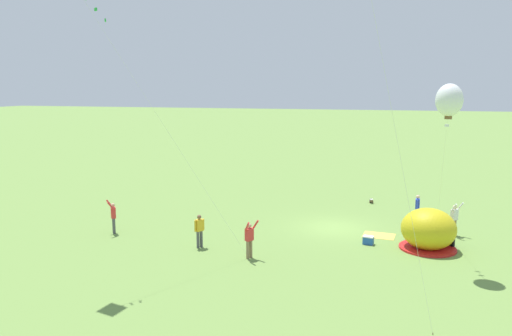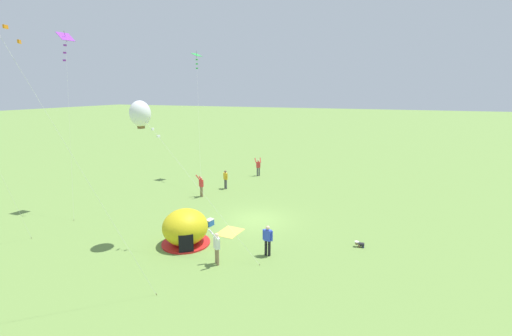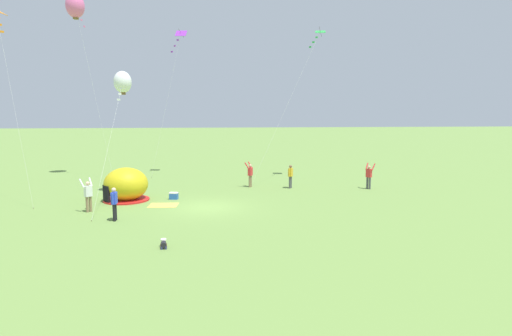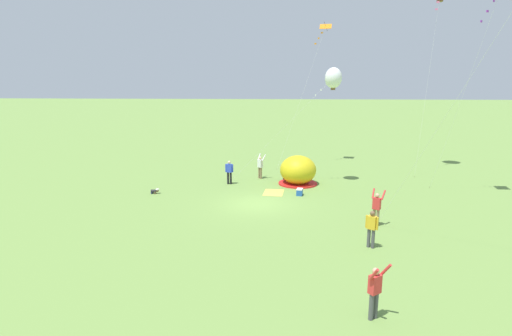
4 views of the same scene
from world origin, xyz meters
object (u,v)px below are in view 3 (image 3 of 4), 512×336
at_px(cooler_box, 174,196).
at_px(person_strolling, 369,175).
at_px(kite_purple, 180,38).
at_px(kite_green, 318,37).
at_px(person_flying_kite, 250,174).
at_px(kite_white, 123,82).
at_px(person_watching_sky, 290,175).
at_px(toddler_crawling, 164,243).
at_px(kite_pink, 75,6).
at_px(popup_tent, 126,185).
at_px(person_near_tent, 114,202).
at_px(person_arms_raised, 88,194).

height_order(cooler_box, person_strolling, person_strolling).
relative_size(kite_purple, kite_green, 1.02).
bearing_deg(person_flying_kite, kite_white, -170.56).
height_order(person_watching_sky, kite_purple, kite_purple).
relative_size(person_strolling, kite_purple, 0.15).
bearing_deg(toddler_crawling, kite_green, 56.71).
distance_m(cooler_box, person_watching_sky, 8.77).
xyz_separation_m(toddler_crawling, kite_purple, (-0.30, 20.62, 11.90)).
bearing_deg(kite_pink, person_flying_kite, -27.08).
bearing_deg(popup_tent, person_flying_kite, 24.33).
bearing_deg(cooler_box, popup_tent, -179.37).
bearing_deg(popup_tent, kite_purple, 75.15).
relative_size(person_watching_sky, kite_pink, 0.11).
distance_m(toddler_crawling, person_flying_kite, 14.26).
xyz_separation_m(person_watching_sky, person_near_tent, (-10.84, -7.85, 0.00)).
xyz_separation_m(cooler_box, person_strolling, (13.85, 1.80, 0.78)).
relative_size(toddler_crawling, person_flying_kite, 0.29).
bearing_deg(kite_pink, kite_purple, 1.42).
bearing_deg(popup_tent, kite_green, 26.99).
bearing_deg(person_watching_sky, cooler_box, -160.85).
distance_m(popup_tent, kite_pink, 18.14).
bearing_deg(kite_purple, person_flying_kite, -53.74).
height_order(person_watching_sky, kite_pink, kite_pink).
xyz_separation_m(person_flying_kite, kite_pink, (-13.89, 7.10, 13.41)).
distance_m(person_arms_raised, person_near_tent, 2.82).
bearing_deg(popup_tent, toddler_crawling, -71.27).
relative_size(person_arms_raised, kite_pink, 0.12).
relative_size(person_strolling, kite_white, 0.23).
relative_size(person_arms_raised, kite_purple, 0.15).
xyz_separation_m(toddler_crawling, kite_pink, (-8.83, 20.40, 14.23)).
bearing_deg(person_strolling, person_near_tent, -157.58).
height_order(cooler_box, person_watching_sky, person_watching_sky).
relative_size(toddler_crawling, person_near_tent, 0.32).
height_order(person_arms_raised, kite_purple, kite_purple).
xyz_separation_m(person_watching_sky, kite_pink, (-16.78, 7.96, 13.44)).
xyz_separation_m(person_flying_kite, person_arms_raised, (-9.80, -6.57, 0.00)).
height_order(popup_tent, toddler_crawling, popup_tent).
relative_size(cooler_box, kite_green, 0.05).
distance_m(cooler_box, kite_pink, 19.78).
relative_size(person_watching_sky, kite_white, 0.21).
relative_size(person_near_tent, kite_green, 0.14).
bearing_deg(person_near_tent, person_flying_kite, 47.60).
xyz_separation_m(person_strolling, person_arms_raised, (-18.29, -4.65, 0.00)).
distance_m(person_flying_kite, kite_green, 12.76).
height_order(toddler_crawling, person_watching_sky, person_watching_sky).
bearing_deg(person_near_tent, kite_white, 95.73).
bearing_deg(person_watching_sky, kite_white, -177.09).
bearing_deg(person_near_tent, cooler_box, 62.58).
relative_size(cooler_box, person_arms_raised, 0.31).
xyz_separation_m(cooler_box, person_watching_sky, (8.26, 2.87, 0.74)).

